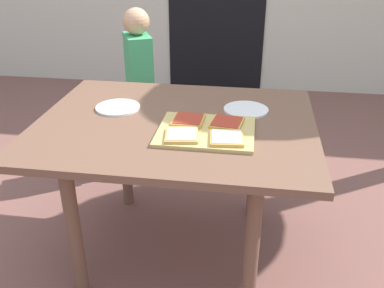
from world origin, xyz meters
name	(u,v)px	position (x,y,z in m)	size (l,w,h in m)	color
ground_plane	(178,248)	(0.00, 0.00, 0.00)	(16.00, 16.00, 0.00)	brown
dining_table	(176,139)	(0.00, 0.00, 0.60)	(1.18, 0.94, 0.69)	brown
cutting_board	(206,131)	(0.14, -0.10, 0.70)	(0.38, 0.32, 0.01)	tan
pizza_slice_near_left	(182,135)	(0.06, -0.18, 0.71)	(0.14, 0.15, 0.02)	gold
pizza_slice_near_right	(227,138)	(0.23, -0.17, 0.71)	(0.14, 0.14, 0.02)	gold
pizza_slice_far_right	(227,123)	(0.22, -0.03, 0.71)	(0.14, 0.15, 0.02)	gold
pizza_slice_far_left	(188,120)	(0.06, -0.03, 0.71)	(0.13, 0.14, 0.02)	gold
plate_white_right	(246,110)	(0.29, 0.16, 0.69)	(0.20, 0.20, 0.01)	white
plate_white_left	(118,107)	(-0.28, 0.10, 0.69)	(0.20, 0.20, 0.01)	white
child_left	(140,81)	(-0.38, 0.82, 0.58)	(0.23, 0.28, 1.02)	#382649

